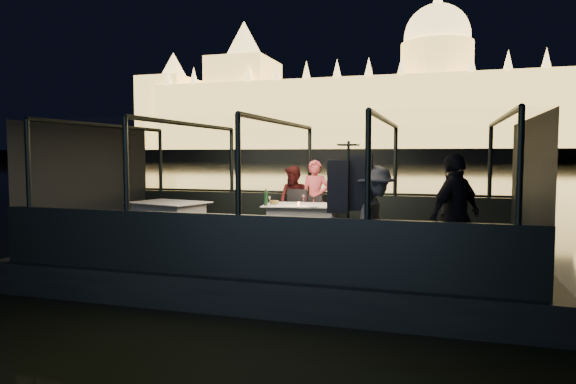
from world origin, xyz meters
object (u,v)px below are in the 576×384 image
(dining_table_central, at_px, (302,224))
(passenger_dark, at_px, (455,218))
(passenger_stripe, at_px, (375,216))
(wine_bottle, at_px, (266,198))
(coat_stand, at_px, (348,213))
(person_woman_coral, at_px, (315,202))
(chair_port_left, at_px, (294,217))
(chair_port_right, at_px, (311,218))
(person_man_maroon, at_px, (294,202))
(dining_table_aft, at_px, (169,221))

(dining_table_central, relative_size, passenger_dark, 0.82)
(passenger_stripe, bearing_deg, wine_bottle, 58.85)
(coat_stand, bearing_deg, person_woman_coral, 111.77)
(person_woman_coral, bearing_deg, passenger_dark, -50.49)
(dining_table_central, xyz_separation_m, chair_port_left, (-0.28, 0.45, 0.06))
(passenger_stripe, bearing_deg, chair_port_right, 38.68)
(person_woman_coral, relative_size, wine_bottle, 4.91)
(dining_table_central, xyz_separation_m, passenger_stripe, (1.71, -2.26, 0.47))
(chair_port_left, bearing_deg, wine_bottle, -94.51)
(chair_port_left, bearing_deg, passenger_stripe, -38.21)
(chair_port_right, distance_m, person_man_maroon, 0.59)
(person_man_maroon, bearing_deg, coat_stand, -42.21)
(passenger_stripe, distance_m, wine_bottle, 2.95)
(coat_stand, bearing_deg, passenger_stripe, 22.56)
(chair_port_left, height_order, coat_stand, coat_stand)
(person_man_maroon, relative_size, wine_bottle, 4.53)
(person_woman_coral, bearing_deg, chair_port_left, -147.88)
(wine_bottle, bearing_deg, passenger_dark, -27.08)
(dining_table_central, height_order, person_man_maroon, person_man_maroon)
(coat_stand, relative_size, passenger_dark, 1.09)
(person_woman_coral, relative_size, passenger_dark, 0.92)
(dining_table_central, relative_size, person_woman_coral, 0.89)
(chair_port_right, distance_m, passenger_stripe, 3.19)
(dining_table_central, distance_m, wine_bottle, 0.90)
(passenger_dark, bearing_deg, dining_table_central, -91.14)
(chair_port_left, relative_size, wine_bottle, 3.03)
(dining_table_aft, relative_size, chair_port_right, 1.64)
(dining_table_aft, xyz_separation_m, person_woman_coral, (2.81, 1.07, 0.36))
(passenger_dark, bearing_deg, person_man_maroon, -95.75)
(coat_stand, relative_size, passenger_stripe, 1.22)
(person_woman_coral, height_order, person_man_maroon, person_woman_coral)
(passenger_dark, height_order, wine_bottle, passenger_dark)
(chair_port_right, bearing_deg, passenger_dark, -32.65)
(person_man_maroon, height_order, passenger_stripe, passenger_stripe)
(person_man_maroon, relative_size, passenger_dark, 0.85)
(dining_table_central, height_order, chair_port_right, chair_port_right)
(chair_port_right, height_order, wine_bottle, wine_bottle)
(dining_table_aft, bearing_deg, dining_table_central, 7.35)
(passenger_dark, bearing_deg, coat_stand, -43.75)
(coat_stand, bearing_deg, wine_bottle, 134.25)
(person_man_maroon, bearing_deg, passenger_stripe, -35.88)
(coat_stand, height_order, wine_bottle, coat_stand)
(passenger_dark, bearing_deg, passenger_stripe, -48.42)
(dining_table_central, bearing_deg, chair_port_left, 122.34)
(person_woman_coral, height_order, passenger_dark, passenger_dark)
(person_man_maroon, xyz_separation_m, wine_bottle, (-0.23, -1.14, 0.17))
(dining_table_aft, height_order, person_woman_coral, person_woman_coral)
(dining_table_aft, height_order, chair_port_left, chair_port_left)
(dining_table_central, height_order, person_woman_coral, person_woman_coral)
(wine_bottle, bearing_deg, person_woman_coral, 58.89)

